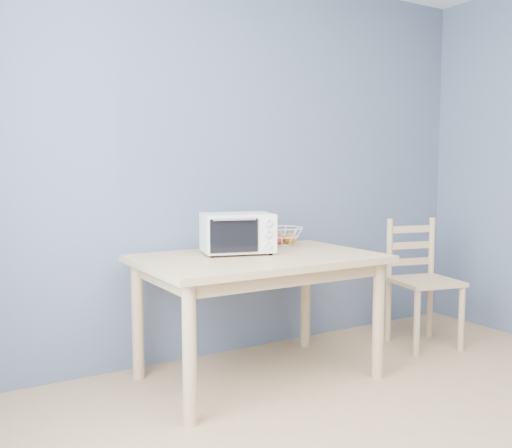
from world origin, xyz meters
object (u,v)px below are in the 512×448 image
dining_table (258,272)px  toaster_oven (235,233)px  dining_chair (421,283)px  fruit_basket (283,236)px

dining_table → toaster_oven: size_ratio=2.94×
toaster_oven → dining_chair: bearing=9.8°
dining_chair → dining_table: bearing=-168.4°
dining_table → dining_chair: dining_chair is taller
dining_table → toaster_oven: (-0.09, 0.12, 0.23)m
fruit_basket → dining_chair: 1.09m
fruit_basket → toaster_oven: bearing=-159.2°
fruit_basket → dining_chair: size_ratio=0.32×
toaster_oven → dining_chair: size_ratio=0.53×
dining_table → fruit_basket: 0.51m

